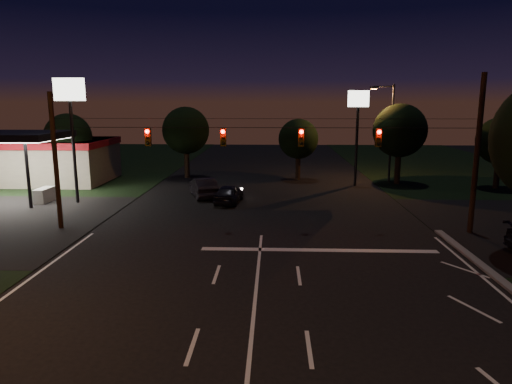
{
  "coord_description": "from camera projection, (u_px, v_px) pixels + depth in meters",
  "views": [
    {
      "loc": [
        0.68,
        -10.8,
        7.41
      ],
      "look_at": [
        -0.2,
        11.5,
        3.0
      ],
      "focal_mm": 32.0,
      "sensor_mm": 36.0,
      "label": 1
    }
  ],
  "objects": [
    {
      "name": "stop_bar",
      "position": [
        319.0,
        250.0,
        23.21
      ],
      "size": [
        12.0,
        0.5,
        0.01
      ],
      "primitive_type": "cube",
      "color": "silver",
      "rests_on": "ground"
    },
    {
      "name": "utility_pole_right",
      "position": [
        470.0,
        233.0,
        26.29
      ],
      "size": [
        0.3,
        0.3,
        9.0
      ],
      "primitive_type": "cylinder",
      "color": "black",
      "rests_on": "ground"
    },
    {
      "name": "utility_pole_left",
      "position": [
        61.0,
        228.0,
        27.22
      ],
      "size": [
        0.28,
        0.28,
        8.0
      ],
      "primitive_type": "cylinder",
      "color": "black",
      "rests_on": "ground"
    },
    {
      "name": "signal_span",
      "position": [
        262.0,
        137.0,
        25.65
      ],
      "size": [
        24.0,
        0.4,
        1.56
      ],
      "color": "black",
      "rests_on": "ground"
    },
    {
      "name": "gas_station",
      "position": [
        31.0,
        157.0,
        42.23
      ],
      "size": [
        14.2,
        16.1,
        5.25
      ],
      "color": "gray",
      "rests_on": "ground"
    },
    {
      "name": "pole_sign_left_near",
      "position": [
        71.0,
        108.0,
        32.81
      ],
      "size": [
        2.2,
        0.3,
        9.1
      ],
      "color": "black",
      "rests_on": "ground"
    },
    {
      "name": "pole_sign_right",
      "position": [
        358.0,
        116.0,
        39.94
      ],
      "size": [
        1.8,
        0.3,
        8.4
      ],
      "color": "black",
      "rests_on": "ground"
    },
    {
      "name": "street_light_right_far",
      "position": [
        389.0,
        126.0,
        41.97
      ],
      "size": [
        2.2,
        0.35,
        9.0
      ],
      "color": "black",
      "rests_on": "ground"
    },
    {
      "name": "tree_far_a",
      "position": [
        69.0,
        137.0,
        41.45
      ],
      "size": [
        4.2,
        4.2,
        6.42
      ],
      "color": "black",
      "rests_on": "ground"
    },
    {
      "name": "tree_far_b",
      "position": [
        186.0,
        131.0,
        44.92
      ],
      "size": [
        4.6,
        4.6,
        6.98
      ],
      "color": "black",
      "rests_on": "ground"
    },
    {
      "name": "tree_far_c",
      "position": [
        298.0,
        139.0,
        43.63
      ],
      "size": [
        3.8,
        3.8,
        5.86
      ],
      "color": "black",
      "rests_on": "ground"
    },
    {
      "name": "tree_far_d",
      "position": [
        400.0,
        131.0,
        41.17
      ],
      "size": [
        4.8,
        4.8,
        7.3
      ],
      "color": "black",
      "rests_on": "ground"
    },
    {
      "name": "tree_far_e",
      "position": [
        500.0,
        141.0,
        39.01
      ],
      "size": [
        4.0,
        4.0,
        6.18
      ],
      "color": "black",
      "rests_on": "ground"
    },
    {
      "name": "car_oncoming_a",
      "position": [
        229.0,
        194.0,
        33.95
      ],
      "size": [
        2.12,
        4.29,
        1.41
      ],
      "primitive_type": "imported",
      "rotation": [
        0.0,
        0.0,
        3.03
      ],
      "color": "black",
      "rests_on": "ground"
    },
    {
      "name": "car_oncoming_b",
      "position": [
        203.0,
        187.0,
        36.17
      ],
      "size": [
        3.07,
        4.92,
        1.53
      ],
      "primitive_type": "imported",
      "rotation": [
        0.0,
        0.0,
        3.48
      ],
      "color": "black",
      "rests_on": "ground"
    }
  ]
}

